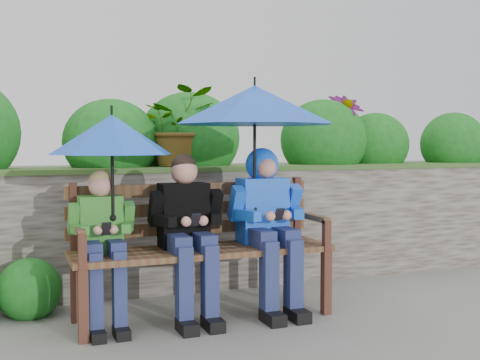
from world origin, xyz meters
name	(u,v)px	position (x,y,z in m)	size (l,w,h in m)	color
ground	(245,307)	(0.00, 0.00, 0.00)	(60.00, 60.00, 0.00)	#66665C
garden_backdrop	(178,206)	(-0.07, 1.61, 0.60)	(8.00, 2.87, 1.81)	#4C4239
park_bench	(200,239)	(-0.37, -0.06, 0.55)	(1.82, 0.53, 0.96)	#49281D
boy_left	(103,238)	(-1.06, -0.14, 0.61)	(0.42, 0.49, 1.05)	#307D1F
boy_middle	(188,227)	(-0.48, -0.15, 0.65)	(0.50, 0.58, 1.15)	black
boy_right	(268,214)	(0.12, -0.14, 0.71)	(0.53, 0.64, 1.19)	blue
umbrella_left	(112,135)	(-0.99, -0.13, 1.28)	(0.81, 0.81, 0.76)	blue
umbrella_right	(255,105)	(0.02, -0.13, 1.50)	(1.15, 1.15, 0.97)	blue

